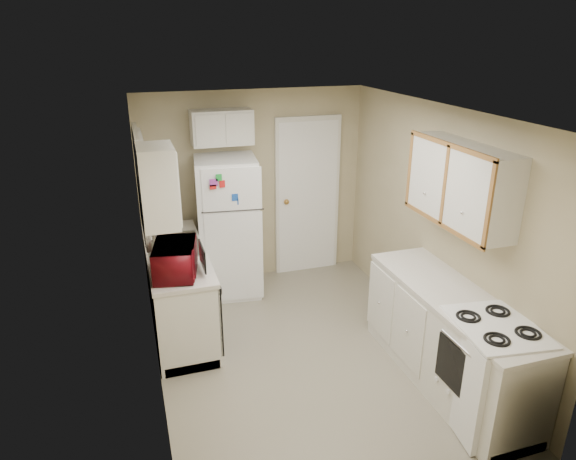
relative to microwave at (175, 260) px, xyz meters
name	(u,v)px	position (x,y,z in m)	size (l,w,h in m)	color
floor	(303,353)	(1.15, -0.34, -1.05)	(3.80, 3.80, 0.00)	#A8A08B
ceiling	(306,112)	(1.15, -0.34, 1.35)	(3.80, 3.80, 0.00)	white
wall_left	(149,263)	(-0.25, -0.34, 0.15)	(3.80, 3.80, 0.00)	tan
wall_right	(436,227)	(2.55, -0.34, 0.15)	(3.80, 3.80, 0.00)	tan
wall_back	(254,188)	(1.15, 1.56, 0.15)	(2.80, 2.80, 0.00)	tan
wall_front	(411,362)	(1.15, -2.24, 0.15)	(2.80, 2.80, 0.00)	tan
left_counter	(179,289)	(0.05, 0.56, -0.60)	(0.60, 1.80, 0.90)	silver
dishwasher	(216,309)	(0.34, -0.04, -0.56)	(0.03, 0.58, 0.72)	black
sink	(174,249)	(0.05, 0.71, -0.19)	(0.54, 0.74, 0.16)	gray
microwave	(175,260)	(0.00, 0.00, 0.00)	(0.30, 0.55, 0.37)	maroon
soap_bottle	(165,226)	(0.00, 1.06, -0.05)	(0.08, 0.09, 0.19)	silver
window_blinds	(142,184)	(-0.21, 0.71, 0.55)	(0.10, 0.98, 1.08)	silver
upper_cabinet_left	(158,187)	(-0.10, -0.12, 0.75)	(0.30, 0.45, 0.70)	silver
refrigerator	(228,227)	(0.73, 1.22, -0.21)	(0.70, 0.68, 1.69)	white
cabinet_over_fridge	(222,127)	(0.75, 1.41, 0.95)	(0.70, 0.30, 0.40)	silver
interior_door	(307,197)	(1.85, 1.52, -0.03)	(0.86, 0.06, 2.08)	white
right_counter	(448,339)	(2.25, -1.14, -0.60)	(0.60, 2.00, 0.90)	silver
stove	(489,375)	(2.26, -1.69, -0.60)	(0.60, 0.74, 0.89)	white
upper_cabinet_right	(461,184)	(2.40, -0.84, 0.75)	(0.30, 1.20, 0.70)	silver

